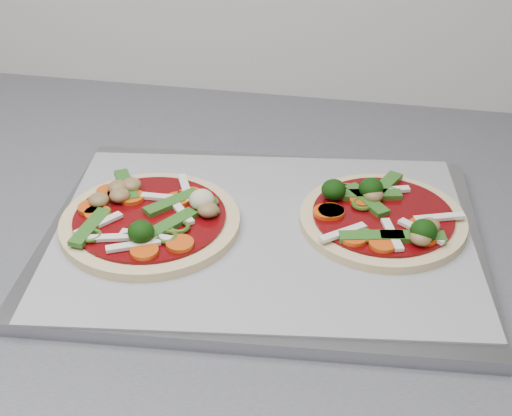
# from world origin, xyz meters

# --- Properties ---
(countertop) EXTENTS (3.60, 0.60, 0.04)m
(countertop) POSITION_xyz_m (0.00, 1.30, 0.88)
(countertop) COLOR slate
(countertop) RESTS_ON base_cabinet
(baking_tray) EXTENTS (0.43, 0.33, 0.01)m
(baking_tray) POSITION_xyz_m (0.14, 1.26, 0.91)
(baking_tray) COLOR #94949A
(baking_tray) RESTS_ON countertop
(parchment) EXTENTS (0.42, 0.33, 0.00)m
(parchment) POSITION_xyz_m (0.14, 1.26, 0.91)
(parchment) COLOR gray
(parchment) RESTS_ON baking_tray
(pizza_left) EXTENTS (0.19, 0.19, 0.03)m
(pizza_left) POSITION_xyz_m (0.04, 1.25, 0.92)
(pizza_left) COLOR #DFBD88
(pizza_left) RESTS_ON parchment
(pizza_right) EXTENTS (0.20, 0.20, 0.03)m
(pizza_right) POSITION_xyz_m (0.25, 1.29, 0.92)
(pizza_right) COLOR #DFBD88
(pizza_right) RESTS_ON parchment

